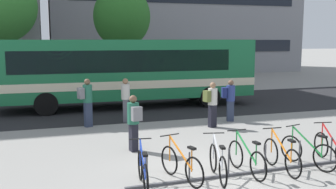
{
  "coord_description": "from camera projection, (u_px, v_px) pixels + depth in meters",
  "views": [
    {
      "loc": [
        -3.75,
        -7.99,
        3.24
      ],
      "look_at": [
        0.24,
        4.57,
        1.35
      ],
      "focal_mm": 41.6,
      "sensor_mm": 36.0,
      "label": 1
    }
  ],
  "objects": [
    {
      "name": "commuter_grey_pack_0",
      "position": [
        87.0,
        99.0,
        14.28
      ],
      "size": [
        0.59,
        0.46,
        1.79
      ],
      "rotation": [
        0.0,
        0.0,
        0.32
      ],
      "color": "#2D3851",
      "rests_on": "ground"
    },
    {
      "name": "commuter_grey_pack_3",
      "position": [
        134.0,
        119.0,
        11.16
      ],
      "size": [
        0.4,
        0.57,
        1.64
      ],
      "rotation": [
        0.0,
        0.0,
        1.75
      ],
      "color": "black",
      "rests_on": "ground"
    },
    {
      "name": "parked_bicycle_blue_0",
      "position": [
        143.0,
        171.0,
        8.47
      ],
      "size": [
        0.52,
        1.72,
        0.99
      ],
      "rotation": [
        0.0,
        0.0,
        1.45
      ],
      "color": "black",
      "rests_on": "ground"
    },
    {
      "name": "parked_bicycle_green_5",
      "position": [
        307.0,
        152.0,
        9.9
      ],
      "size": [
        0.63,
        1.68,
        0.99
      ],
      "rotation": [
        0.0,
        0.0,
        1.84
      ],
      "color": "black",
      "rests_on": "ground"
    },
    {
      "name": "parked_bicycle_silver_2",
      "position": [
        218.0,
        163.0,
        9.0
      ],
      "size": [
        0.56,
        1.7,
        0.99
      ],
      "rotation": [
        0.0,
        0.0,
        1.36
      ],
      "color": "black",
      "rests_on": "ground"
    },
    {
      "name": "ground",
      "position": [
        217.0,
        178.0,
        9.12
      ],
      "size": [
        200.0,
        200.0,
        0.0
      ],
      "primitive_type": "plane",
      "color": "gray"
    },
    {
      "name": "commuter_maroon_pack_1",
      "position": [
        126.0,
        97.0,
        15.14
      ],
      "size": [
        0.44,
        0.59,
        1.73
      ],
      "rotation": [
        0.0,
        0.0,
        4.43
      ],
      "color": "#565660",
      "rests_on": "ground"
    },
    {
      "name": "parked_bicycle_orange_1",
      "position": [
        181.0,
        165.0,
        8.89
      ],
      "size": [
        0.62,
        1.68,
        0.99
      ],
      "rotation": [
        0.0,
        0.0,
        1.82
      ],
      "color": "black",
      "rests_on": "ground"
    },
    {
      "name": "parked_bicycle_orange_4",
      "position": [
        281.0,
        156.0,
        9.54
      ],
      "size": [
        0.52,
        1.72,
        0.99
      ],
      "rotation": [
        0.0,
        0.0,
        1.52
      ],
      "color": "black",
      "rests_on": "ground"
    },
    {
      "name": "parked_bicycle_green_3",
      "position": [
        246.0,
        159.0,
        9.34
      ],
      "size": [
        0.52,
        1.72,
        0.99
      ],
      "rotation": [
        0.0,
        0.0,
        1.61
      ],
      "color": "black",
      "rests_on": "ground"
    },
    {
      "name": "parked_bicycle_red_6",
      "position": [
        332.0,
        149.0,
        10.19
      ],
      "size": [
        0.52,
        1.71,
        0.99
      ],
      "rotation": [
        0.0,
        0.0,
        1.43
      ],
      "color": "black",
      "rests_on": "ground"
    },
    {
      "name": "bike_rack",
      "position": [
        247.0,
        171.0,
        9.38
      ],
      "size": [
        6.03,
        0.28,
        0.7
      ],
      "rotation": [
        0.0,
        0.0,
        0.03
      ],
      "color": "#47474C",
      "rests_on": "ground"
    },
    {
      "name": "street_tree_0",
      "position": [
        122.0,
        17.0,
        26.58
      ],
      "size": [
        3.88,
        3.88,
        6.87
      ],
      "color": "brown",
      "rests_on": "ground"
    },
    {
      "name": "commuter_navy_pack_5",
      "position": [
        230.0,
        98.0,
        15.32
      ],
      "size": [
        0.58,
        0.43,
        1.64
      ],
      "rotation": [
        0.0,
        0.0,
        6.03
      ],
      "color": "#2D3851",
      "rests_on": "ground"
    },
    {
      "name": "city_bus",
      "position": [
        129.0,
        70.0,
        18.43
      ],
      "size": [
        12.09,
        2.9,
        3.2
      ],
      "rotation": [
        0.0,
        0.0,
        -0.03
      ],
      "color": "#196B3D",
      "rests_on": "ground"
    },
    {
      "name": "bus_lane_asphalt",
      "position": [
        128.0,
        107.0,
        18.67
      ],
      "size": [
        80.0,
        7.2,
        0.01
      ],
      "primitive_type": "cube",
      "color": "#232326",
      "rests_on": "ground"
    },
    {
      "name": "commuter_olive_pack_4",
      "position": [
        212.0,
        102.0,
        14.23
      ],
      "size": [
        0.58,
        0.42,
        1.67
      ],
      "rotation": [
        0.0,
        0.0,
        0.23
      ],
      "color": "black",
      "rests_on": "ground"
    }
  ]
}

